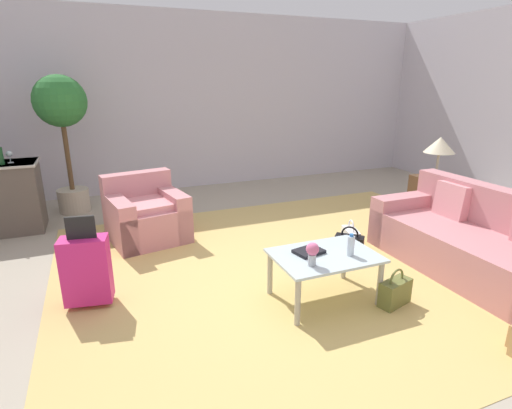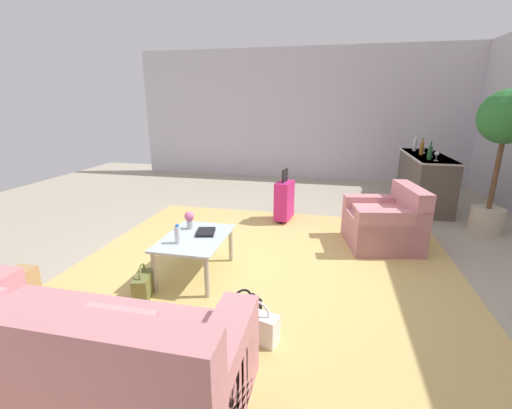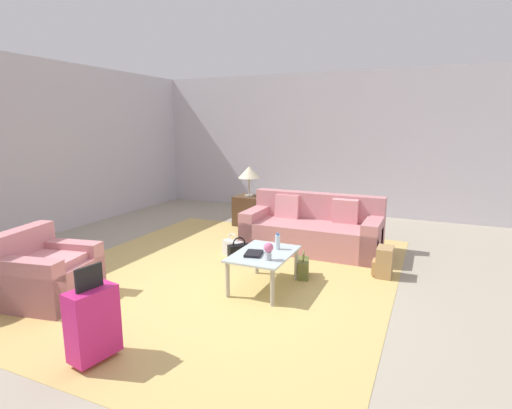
# 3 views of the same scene
# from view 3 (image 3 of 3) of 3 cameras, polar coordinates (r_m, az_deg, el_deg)

# --- Properties ---
(ground_plane) EXTENTS (12.00, 12.00, 0.00)m
(ground_plane) POSITION_cam_3_polar(r_m,az_deg,el_deg) (4.88, -6.32, -12.52)
(ground_plane) COLOR #A89E89
(wall_right) EXTENTS (0.12, 8.00, 3.10)m
(wall_right) POSITION_cam_3_polar(r_m,az_deg,el_deg) (9.20, 9.72, 8.56)
(wall_right) COLOR silver
(wall_right) RESTS_ON ground
(area_rug) EXTENTS (5.20, 4.40, 0.01)m
(area_rug) POSITION_cam_3_polar(r_m,az_deg,el_deg) (5.46, -4.94, -9.83)
(area_rug) COLOR tan
(area_rug) RESTS_ON ground
(couch) EXTENTS (0.94, 2.14, 0.87)m
(couch) POSITION_cam_3_polar(r_m,az_deg,el_deg) (6.49, 8.15, -3.70)
(couch) COLOR #C67F84
(couch) RESTS_ON ground
(armchair) EXTENTS (1.03, 1.02, 0.81)m
(armchair) POSITION_cam_3_polar(r_m,az_deg,el_deg) (5.20, -28.07, -8.90)
(armchair) COLOR #C67F84
(armchair) RESTS_ON ground
(coffee_table) EXTENTS (0.93, 0.66, 0.45)m
(coffee_table) POSITION_cam_3_polar(r_m,az_deg,el_deg) (4.87, 1.13, -7.62)
(coffee_table) COLOR silver
(coffee_table) RESTS_ON ground
(water_bottle) EXTENTS (0.06, 0.06, 0.20)m
(water_bottle) POSITION_cam_3_polar(r_m,az_deg,el_deg) (4.96, 3.11, -5.35)
(water_bottle) COLOR silver
(water_bottle) RESTS_ON coffee_table
(coffee_table_book) EXTENTS (0.29, 0.24, 0.03)m
(coffee_table_book) POSITION_cam_3_polar(r_m,az_deg,el_deg) (4.77, -0.33, -7.03)
(coffee_table_book) COLOR black
(coffee_table_book) RESTS_ON coffee_table
(flower_vase) EXTENTS (0.11, 0.11, 0.21)m
(flower_vase) POSITION_cam_3_polar(r_m,az_deg,el_deg) (4.56, 1.80, -6.47)
(flower_vase) COLOR #B2B7BC
(flower_vase) RESTS_ON coffee_table
(side_table) EXTENTS (0.52, 0.52, 0.59)m
(side_table) POSITION_cam_3_polar(r_m,az_deg,el_deg) (7.95, -0.97, -0.84)
(side_table) COLOR #513823
(side_table) RESTS_ON ground
(table_lamp) EXTENTS (0.43, 0.43, 0.59)m
(table_lamp) POSITION_cam_3_polar(r_m,az_deg,el_deg) (7.82, -0.99, 4.56)
(table_lamp) COLOR #ADA899
(table_lamp) RESTS_ON side_table
(suitcase_magenta) EXTENTS (0.43, 0.29, 0.85)m
(suitcase_magenta) POSITION_cam_3_polar(r_m,az_deg,el_deg) (3.72, -22.28, -15.28)
(suitcase_magenta) COLOR #D12375
(suitcase_magenta) RESTS_ON ground
(handbag_black) EXTENTS (0.33, 0.32, 0.36)m
(handbag_black) POSITION_cam_3_polar(r_m,az_deg,el_deg) (5.92, -2.43, -6.80)
(handbag_black) COLOR black
(handbag_black) RESTS_ON ground
(handbag_olive) EXTENTS (0.35, 0.22, 0.36)m
(handbag_olive) POSITION_cam_3_polar(r_m,az_deg,el_deg) (5.33, 6.77, -8.94)
(handbag_olive) COLOR olive
(handbag_olive) RESTS_ON ground
(handbag_white) EXTENTS (0.23, 0.35, 0.36)m
(handbag_white) POSITION_cam_3_polar(r_m,az_deg,el_deg) (6.11, -3.32, -6.21)
(handbag_white) COLOR white
(handbag_white) RESTS_ON ground
(backpack_tan) EXTENTS (0.30, 0.25, 0.40)m
(backpack_tan) POSITION_cam_3_polar(r_m,az_deg,el_deg) (5.56, 17.77, -7.88)
(backpack_tan) COLOR tan
(backpack_tan) RESTS_ON ground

